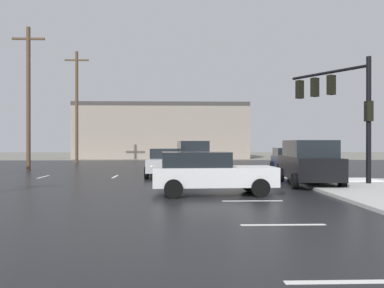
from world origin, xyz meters
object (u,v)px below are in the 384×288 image
object	(u,v)px
sedan_navy	(289,160)
suv_blue	(302,152)
traffic_signal_mast	(340,99)
suv_grey	(192,156)
suv_black	(309,161)
sedan_white	(209,172)
sedan_silver	(165,162)
utility_pole_distant	(77,105)
utility_pole_far	(28,96)

from	to	relation	value
sedan_navy	suv_blue	bearing A→B (deg)	163.45
traffic_signal_mast	suv_grey	size ratio (longest dim) A/B	1.14
suv_black	sedan_white	bearing A→B (deg)	128.69
sedan_silver	sedan_navy	xyz separation A→B (m)	(7.86, 2.80, 0.00)
utility_pole_distant	sedan_silver	bearing A→B (deg)	-60.59
suv_grey	utility_pole_distant	size ratio (longest dim) A/B	0.47
suv_black	sedan_silver	xyz separation A→B (m)	(-6.63, 5.10, -0.24)
sedan_white	sedan_silver	size ratio (longest dim) A/B	1.01
traffic_signal_mast	sedan_silver	size ratio (longest dim) A/B	1.23
utility_pole_distant	suv_black	bearing A→B (deg)	-53.26
utility_pole_far	suv_black	bearing A→B (deg)	-32.14
sedan_white	utility_pole_far	world-z (taller)	utility_pole_far
suv_grey	sedan_silver	world-z (taller)	suv_grey
utility_pole_far	utility_pole_distant	xyz separation A→B (m)	(0.76, 10.43, 0.31)
utility_pole_far	utility_pole_distant	distance (m)	10.46
traffic_signal_mast	utility_pole_distant	size ratio (longest dim) A/B	0.54
suv_blue	sedan_silver	size ratio (longest dim) A/B	1.07
suv_blue	utility_pole_far	distance (m)	22.41
sedan_white	suv_black	world-z (taller)	suv_black
suv_black	sedan_navy	xyz separation A→B (m)	(1.23, 7.90, -0.24)
sedan_white	sedan_navy	size ratio (longest dim) A/B	0.99
sedan_silver	utility_pole_far	bearing A→B (deg)	-116.40
suv_black	suv_grey	distance (m)	10.09
sedan_white	utility_pole_far	size ratio (longest dim) A/B	0.47
suv_black	utility_pole_distant	size ratio (longest dim) A/B	0.47
sedan_navy	traffic_signal_mast	bearing A→B (deg)	9.36
traffic_signal_mast	sedan_navy	xyz separation A→B (m)	(-0.56, 7.00, -3.17)
suv_blue	sedan_navy	size ratio (longest dim) A/B	1.05
suv_blue	suv_grey	size ratio (longest dim) A/B	0.99
traffic_signal_mast	suv_grey	world-z (taller)	traffic_signal_mast
suv_grey	suv_blue	bearing A→B (deg)	126.24
utility_pole_far	suv_blue	bearing A→B (deg)	18.41
suv_black	sedan_silver	world-z (taller)	suv_black
traffic_signal_mast	utility_pole_distant	world-z (taller)	utility_pole_distant
suv_blue	sedan_silver	xyz separation A→B (m)	(-11.45, -11.98, -0.24)
sedan_white	sedan_navy	distance (m)	12.70
traffic_signal_mast	suv_black	world-z (taller)	traffic_signal_mast
sedan_silver	utility_pole_far	distance (m)	11.53
suv_grey	sedan_navy	size ratio (longest dim) A/B	1.06
suv_blue	utility_pole_distant	xyz separation A→B (m)	(-20.16, 3.47, 4.34)
sedan_navy	utility_pole_far	xyz separation A→B (m)	(-17.33, 2.21, 4.27)
sedan_navy	utility_pole_far	size ratio (longest dim) A/B	0.47
suv_blue	utility_pole_distant	bearing A→B (deg)	-101.92
traffic_signal_mast	sedan_white	xyz separation A→B (m)	(-6.56, -4.19, -3.17)
suv_grey	utility_pole_far	world-z (taller)	utility_pole_far
sedan_silver	utility_pole_distant	bearing A→B (deg)	-149.07
sedan_navy	suv_grey	bearing A→B (deg)	-93.38
suv_grey	utility_pole_far	xyz separation A→B (m)	(-11.13, 1.32, 4.03)
traffic_signal_mast	utility_pole_far	size ratio (longest dim) A/B	0.57
traffic_signal_mast	utility_pole_distant	distance (m)	26.09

